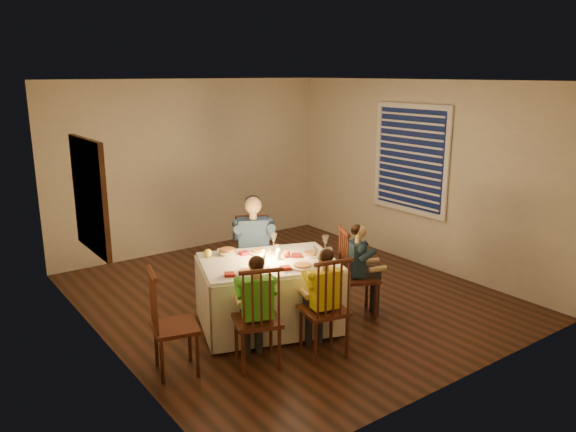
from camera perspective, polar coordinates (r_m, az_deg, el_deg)
ground at (r=7.04m, az=0.01°, el=-8.08°), size 5.00×5.00×0.00m
wall_left at (r=5.66m, az=-18.75°, el=-0.60°), size 0.02×5.00×2.60m
wall_right at (r=8.15m, az=12.94°, el=4.21°), size 0.02×5.00×2.60m
wall_back at (r=8.76m, az=-9.69°, el=5.06°), size 4.50×0.02×2.60m
ceiling at (r=6.50m, az=0.01°, el=13.60°), size 5.00×5.00×0.00m
dining_table at (r=6.05m, az=-1.96°, el=-6.48°), size 1.71×1.46×0.72m
chair_adult at (r=6.94m, az=-3.43°, el=-8.43°), size 0.56×0.55×1.02m
chair_near_left at (r=5.51m, az=-3.09°, el=-14.84°), size 0.53×0.52×1.02m
chair_near_right at (r=5.72m, az=3.60°, el=-13.70°), size 0.49×0.48×1.02m
chair_end at (r=6.57m, az=7.04°, el=-9.90°), size 0.55×0.55×1.02m
chair_extra at (r=5.50m, az=-11.15°, el=-15.21°), size 0.49×0.50×1.01m
adult at (r=6.94m, az=-3.43°, el=-8.43°), size 0.63×0.61×1.29m
child_green at (r=5.51m, az=-3.09°, el=-14.84°), size 0.46×0.44×1.09m
child_yellow at (r=5.72m, az=3.60°, el=-13.70°), size 0.42×0.40×1.08m
child_teal at (r=6.57m, az=7.04°, el=-9.90°), size 0.45×0.46×1.07m
setting_adult at (r=6.23m, az=-2.85°, el=-3.67°), size 0.33×0.33×0.02m
setting_green at (r=5.60m, az=-4.14°, el=-5.80°), size 0.33×0.33×0.02m
setting_yellow at (r=5.76m, az=1.46°, el=-5.16°), size 0.33×0.33×0.02m
setting_teal at (r=6.14m, az=2.47°, el=-3.92°), size 0.33×0.33×0.02m
candle_left at (r=5.95m, az=-2.52°, el=-4.14°), size 0.06×0.06×0.10m
candle_right at (r=5.99m, az=-1.01°, el=-4.00°), size 0.06×0.06×0.10m
squash at (r=6.13m, az=-8.15°, el=-3.76°), size 0.09×0.09×0.09m
orange_fruit at (r=6.06m, az=-0.15°, el=-3.86°), size 0.08×0.08×0.08m
serving_bowl at (r=6.18m, az=-6.21°, el=-3.71°), size 0.27×0.27×0.05m
wall_mirror at (r=5.91m, az=-19.49°, el=1.94°), size 0.06×0.95×1.15m
window_blinds at (r=8.15m, az=12.29°, el=5.68°), size 0.07×1.34×1.54m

